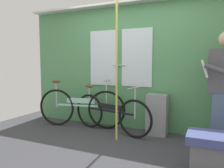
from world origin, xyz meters
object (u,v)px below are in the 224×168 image
object	(u,v)px
passenger_reading_newspaper	(224,88)
bench_seat_corner	(218,153)
trash_bin_by_wall	(157,114)
bicycle_leaning_behind	(80,107)
handrail_pole	(117,68)
bicycle_near_door	(110,113)

from	to	relation	value
passenger_reading_newspaper	bench_seat_corner	size ratio (longest dim) A/B	2.48
trash_bin_by_wall	bench_seat_corner	size ratio (longest dim) A/B	1.04
bicycle_leaning_behind	bench_seat_corner	size ratio (longest dim) A/B	2.54
bicycle_leaning_behind	handrail_pole	distance (m)	1.30
passenger_reading_newspaper	trash_bin_by_wall	xyz separation A→B (m)	(-1.03, 0.30, -0.55)
trash_bin_by_wall	bicycle_near_door	bearing A→B (deg)	-164.65
passenger_reading_newspaper	handrail_pole	bearing A→B (deg)	8.75
bicycle_near_door	passenger_reading_newspaper	xyz separation A→B (m)	(1.86, -0.07, 0.56)
bicycle_leaning_behind	passenger_reading_newspaper	distance (m)	2.59
bicycle_near_door	bench_seat_corner	world-z (taller)	bicycle_near_door
passenger_reading_newspaper	handrail_pole	world-z (taller)	handrail_pole
trash_bin_by_wall	handrail_pole	size ratio (longest dim) A/B	0.31
bicycle_leaning_behind	passenger_reading_newspaper	bearing A→B (deg)	-14.44
handrail_pole	passenger_reading_newspaper	bearing A→B (deg)	9.33
bench_seat_corner	bicycle_leaning_behind	bearing A→B (deg)	159.46
handrail_pole	trash_bin_by_wall	bearing A→B (deg)	45.47
bicycle_leaning_behind	passenger_reading_newspaper	world-z (taller)	passenger_reading_newspaper
passenger_reading_newspaper	handrail_pole	distance (m)	1.63
trash_bin_by_wall	bench_seat_corner	distance (m)	1.45
bicycle_near_door	passenger_reading_newspaper	bearing A→B (deg)	10.11
bicycle_leaning_behind	bench_seat_corner	distance (m)	2.63
bicycle_near_door	bench_seat_corner	size ratio (longest dim) A/B	2.41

